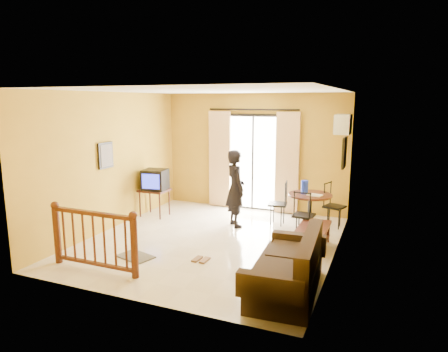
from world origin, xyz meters
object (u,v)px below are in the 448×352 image
at_px(coffee_table, 313,233).
at_px(standing_person, 235,188).
at_px(dining_table, 310,201).
at_px(television, 155,180).
at_px(sofa, 290,271).

relative_size(coffee_table, standing_person, 0.58).
bearing_deg(standing_person, dining_table, -118.10).
bearing_deg(coffee_table, television, 169.73).
relative_size(dining_table, coffee_table, 0.95).
relative_size(coffee_table, sofa, 0.51).
height_order(coffee_table, standing_person, standing_person).
bearing_deg(sofa, television, 142.38).
bearing_deg(television, standing_person, -6.96).
height_order(television, coffee_table, television).
bearing_deg(sofa, dining_table, 91.77).
xyz_separation_m(dining_table, standing_person, (-1.50, -0.37, 0.22)).
relative_size(sofa, standing_person, 1.13).
bearing_deg(coffee_table, dining_table, 104.15).
height_order(dining_table, coffee_table, dining_table).
distance_m(dining_table, standing_person, 1.56).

